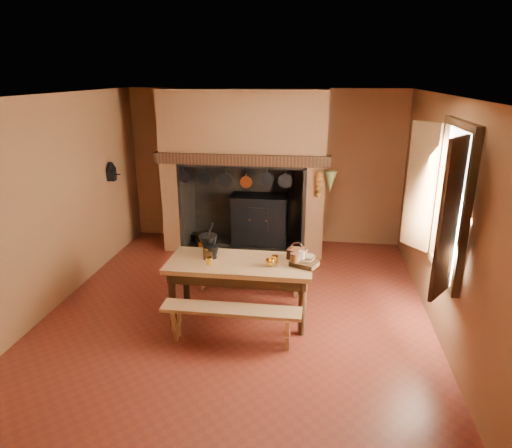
{
  "coord_description": "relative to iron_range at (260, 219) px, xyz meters",
  "views": [
    {
      "loc": [
        0.98,
        -5.49,
        3.05
      ],
      "look_at": [
        0.18,
        0.3,
        1.11
      ],
      "focal_mm": 32.0,
      "sensor_mm": 36.0,
      "label": 1
    }
  ],
  "objects": [
    {
      "name": "wall_front",
      "position": [
        0.04,
        -5.2,
        0.92
      ],
      "size": [
        5.0,
        0.02,
        2.8
      ],
      "primitive_type": "cube",
      "color": "brown",
      "rests_on": "floor"
    },
    {
      "name": "window",
      "position": [
        2.39,
        -2.85,
        1.22
      ],
      "size": [
        0.39,
        1.75,
        1.76
      ],
      "color": "white",
      "rests_on": "wall_right"
    },
    {
      "name": "brass_mug_a",
      "position": [
        -0.27,
        -2.85,
        0.35
      ],
      "size": [
        0.09,
        0.09,
        0.09
      ],
      "primitive_type": "cylinder",
      "rotation": [
        0.0,
        0.0,
        0.05
      ],
      "color": "gold",
      "rests_on": "work_table"
    },
    {
      "name": "work_table",
      "position": [
        0.09,
        -2.71,
        0.18
      ],
      "size": [
        1.82,
        0.81,
        0.79
      ],
      "color": "tan",
      "rests_on": "floor"
    },
    {
      "name": "floor",
      "position": [
        0.04,
        -2.45,
        -0.48
      ],
      "size": [
        5.5,
        5.5,
        0.0
      ],
      "primitive_type": "plane",
      "color": "maroon",
      "rests_on": "ground"
    },
    {
      "name": "coffee_grinder",
      "position": [
        -0.32,
        -2.67,
        0.37
      ],
      "size": [
        0.16,
        0.13,
        0.18
      ],
      "rotation": [
        0.0,
        0.0,
        0.12
      ],
      "color": "#351E11",
      "rests_on": "work_table"
    },
    {
      "name": "mortar_small",
      "position": [
        -0.27,
        -2.65,
        0.4
      ],
      "size": [
        0.17,
        0.17,
        0.29
      ],
      "rotation": [
        0.0,
        0.0,
        0.41
      ],
      "color": "black",
      "rests_on": "work_table"
    },
    {
      "name": "wicker_basket",
      "position": [
        0.8,
        -2.51,
        0.38
      ],
      "size": [
        0.26,
        0.22,
        0.22
      ],
      "rotation": [
        0.0,
        0.0,
        -0.24
      ],
      "color": "#472415",
      "rests_on": "work_table"
    },
    {
      "name": "mortar_large",
      "position": [
        -0.37,
        -2.47,
        0.44
      ],
      "size": [
        0.24,
        0.24,
        0.42
      ],
      "rotation": [
        0.0,
        0.0,
        0.16
      ],
      "color": "black",
      "rests_on": "work_table"
    },
    {
      "name": "brass_mug_b",
      "position": [
        0.53,
        -2.68,
        0.35
      ],
      "size": [
        0.1,
        0.1,
        0.09
      ],
      "primitive_type": "cylinder",
      "rotation": [
        0.0,
        0.0,
        -0.23
      ],
      "color": "gold",
      "rests_on": "work_table"
    },
    {
      "name": "glass_jar",
      "position": [
        0.86,
        -2.64,
        0.38
      ],
      "size": [
        0.1,
        0.1,
        0.15
      ],
      "primitive_type": "cylinder",
      "rotation": [
        0.0,
        0.0,
        0.2
      ],
      "color": "beige",
      "rests_on": "work_table"
    },
    {
      "name": "wooden_tray",
      "position": [
        0.9,
        -2.73,
        0.33
      ],
      "size": [
        0.38,
        0.33,
        0.05
      ],
      "primitive_type": "cube",
      "rotation": [
        0.0,
        0.0,
        -0.41
      ],
      "color": "#351E11",
      "rests_on": "work_table"
    },
    {
      "name": "iron_range",
      "position": [
        0.0,
        0.0,
        0.0
      ],
      "size": [
        1.12,
        0.55,
        1.6
      ],
      "color": "black",
      "rests_on": "floor"
    },
    {
      "name": "wall_right",
      "position": [
        2.54,
        -2.45,
        0.92
      ],
      "size": [
        0.02,
        5.5,
        2.8
      ],
      "primitive_type": "cube",
      "color": "brown",
      "rests_on": "floor"
    },
    {
      "name": "stoneware_crock",
      "position": [
        0.79,
        -2.74,
        0.39
      ],
      "size": [
        0.16,
        0.16,
        0.16
      ],
      "primitive_type": "cylinder",
      "rotation": [
        0.0,
        0.0,
        0.3
      ],
      "color": "brown",
      "rests_on": "work_table"
    },
    {
      "name": "hearth_pans",
      "position": [
        -1.01,
        -0.23,
        -0.39
      ],
      "size": [
        0.51,
        0.62,
        0.2
      ],
      "color": "gold",
      "rests_on": "floor"
    },
    {
      "name": "bench_front",
      "position": [
        0.09,
        -3.32,
        -0.14
      ],
      "size": [
        1.64,
        0.29,
        0.46
      ],
      "color": "tan",
      "rests_on": "floor"
    },
    {
      "name": "chimney_breast",
      "position": [
        -0.26,
        -0.14,
        1.33
      ],
      "size": [
        2.95,
        0.96,
        2.8
      ],
      "color": "brown",
      "rests_on": "floor"
    },
    {
      "name": "onion_string",
      "position": [
        1.04,
        -0.66,
        0.85
      ],
      "size": [
        0.12,
        0.1,
        0.46
      ],
      "primitive_type": null,
      "color": "#A2691E",
      "rests_on": "chimney_breast"
    },
    {
      "name": "brass_cup",
      "position": [
        0.49,
        -2.8,
        0.35
      ],
      "size": [
        0.13,
        0.13,
        0.09
      ],
      "primitive_type": "imported",
      "rotation": [
        0.0,
        0.0,
        0.07
      ],
      "color": "gold",
      "rests_on": "work_table"
    },
    {
      "name": "mixing_bowl",
      "position": [
        0.88,
        -2.62,
        0.34
      ],
      "size": [
        0.36,
        0.36,
        0.07
      ],
      "primitive_type": "imported",
      "rotation": [
        0.0,
        0.0,
        -0.27
      ],
      "color": "beige",
      "rests_on": "work_table"
    },
    {
      "name": "hanging_pans",
      "position": [
        -0.3,
        -0.64,
        0.88
      ],
      "size": [
        1.92,
        0.29,
        0.27
      ],
      "color": "black",
      "rests_on": "chimney_breast"
    },
    {
      "name": "wall_coffee_mill",
      "position": [
        -2.38,
        -0.9,
        1.03
      ],
      "size": [
        0.23,
        0.16,
        0.31
      ],
      "color": "black",
      "rests_on": "wall_left"
    },
    {
      "name": "bench_back",
      "position": [
        0.09,
        -2.0,
        -0.13
      ],
      "size": [
        1.69,
        0.3,
        0.48
      ],
      "color": "tan",
      "rests_on": "floor"
    },
    {
      "name": "herb_bunch",
      "position": [
        1.22,
        -0.66,
        0.9
      ],
      "size": [
        0.2,
        0.2,
        0.35
      ],
      "primitive_type": "cone",
      "rotation": [
        3.14,
        0.0,
        0.0
      ],
      "color": "brown",
      "rests_on": "chimney_breast"
    },
    {
      "name": "wall_left",
      "position": [
        -2.46,
        -2.45,
        0.92
      ],
      "size": [
        0.02,
        5.5,
        2.8
      ],
      "primitive_type": "cube",
      "color": "brown",
      "rests_on": "floor"
    },
    {
      "name": "back_wall",
      "position": [
        0.04,
        0.3,
        0.92
      ],
      "size": [
        5.0,
        0.02,
        2.8
      ],
      "primitive_type": "cube",
      "color": "brown",
      "rests_on": "floor"
    },
    {
      "name": "ceiling",
      "position": [
        0.04,
        -2.45,
        2.32
      ],
      "size": [
        5.5,
        5.5,
        0.0
      ],
      "primitive_type": "plane",
      "rotation": [
        3.14,
        0.0,
        0.0
      ],
      "color": "silver",
      "rests_on": "back_wall"
    }
  ]
}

